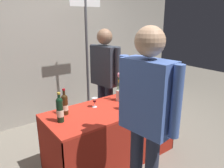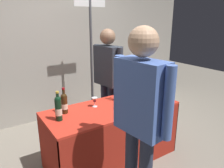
{
  "view_description": "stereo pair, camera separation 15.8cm",
  "coord_description": "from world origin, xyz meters",
  "px_view_note": "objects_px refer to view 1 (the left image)",
  "views": [
    {
      "loc": [
        -1.5,
        -1.99,
        1.81
      ],
      "look_at": [
        0.0,
        0.0,
        1.05
      ],
      "focal_mm": 34.58,
      "sensor_mm": 36.0,
      "label": 1
    },
    {
      "loc": [
        -1.37,
        -2.08,
        1.81
      ],
      "look_at": [
        0.0,
        0.0,
        1.05
      ],
      "focal_mm": 34.58,
      "sensor_mm": 36.0,
      "label": 2
    }
  ],
  "objects_px": {
    "wine_glass_mid": "(155,96)",
    "wine_glass_near_vendor": "(95,100)",
    "tasting_table": "(112,123)",
    "vendor_presenter": "(105,73)",
    "flower_vase": "(120,92)",
    "taster_foreground_right": "(146,110)",
    "display_bottle_0": "(60,109)",
    "featured_wine_bottle": "(134,83)",
    "booth_signpost": "(87,48)"
  },
  "relations": [
    {
      "from": "wine_glass_mid",
      "to": "wine_glass_near_vendor",
      "type": "bearing_deg",
      "value": 153.32
    },
    {
      "from": "tasting_table",
      "to": "vendor_presenter",
      "type": "bearing_deg",
      "value": 61.85
    },
    {
      "from": "vendor_presenter",
      "to": "flower_vase",
      "type": "bearing_deg",
      "value": -21.82
    },
    {
      "from": "vendor_presenter",
      "to": "taster_foreground_right",
      "type": "height_order",
      "value": "taster_foreground_right"
    },
    {
      "from": "display_bottle_0",
      "to": "vendor_presenter",
      "type": "relative_size",
      "value": 0.2
    },
    {
      "from": "vendor_presenter",
      "to": "taster_foreground_right",
      "type": "bearing_deg",
      "value": -31.6
    },
    {
      "from": "tasting_table",
      "to": "display_bottle_0",
      "type": "relative_size",
      "value": 5.07
    },
    {
      "from": "wine_glass_near_vendor",
      "to": "featured_wine_bottle",
      "type": "bearing_deg",
      "value": 8.05
    },
    {
      "from": "tasting_table",
      "to": "taster_foreground_right",
      "type": "distance_m",
      "value": 1.03
    },
    {
      "from": "wine_glass_near_vendor",
      "to": "flower_vase",
      "type": "height_order",
      "value": "flower_vase"
    },
    {
      "from": "wine_glass_mid",
      "to": "booth_signpost",
      "type": "relative_size",
      "value": 0.06
    },
    {
      "from": "flower_vase",
      "to": "vendor_presenter",
      "type": "xyz_separation_m",
      "value": [
        0.11,
        0.5,
        0.14
      ]
    },
    {
      "from": "tasting_table",
      "to": "featured_wine_bottle",
      "type": "relative_size",
      "value": 5.03
    },
    {
      "from": "tasting_table",
      "to": "wine_glass_near_vendor",
      "type": "distance_m",
      "value": 0.38
    },
    {
      "from": "tasting_table",
      "to": "featured_wine_bottle",
      "type": "height_order",
      "value": "featured_wine_bottle"
    },
    {
      "from": "flower_vase",
      "to": "tasting_table",
      "type": "bearing_deg",
      "value": -152.8
    },
    {
      "from": "tasting_table",
      "to": "flower_vase",
      "type": "height_order",
      "value": "flower_vase"
    },
    {
      "from": "tasting_table",
      "to": "vendor_presenter",
      "type": "height_order",
      "value": "vendor_presenter"
    },
    {
      "from": "wine_glass_mid",
      "to": "flower_vase",
      "type": "distance_m",
      "value": 0.47
    },
    {
      "from": "wine_glass_mid",
      "to": "taster_foreground_right",
      "type": "relative_size",
      "value": 0.07
    },
    {
      "from": "wine_glass_near_vendor",
      "to": "flower_vase",
      "type": "relative_size",
      "value": 0.31
    },
    {
      "from": "tasting_table",
      "to": "booth_signpost",
      "type": "relative_size",
      "value": 0.77
    },
    {
      "from": "flower_vase",
      "to": "taster_foreground_right",
      "type": "bearing_deg",
      "value": -116.92
    },
    {
      "from": "display_bottle_0",
      "to": "vendor_presenter",
      "type": "xyz_separation_m",
      "value": [
        1.01,
        0.6,
        0.12
      ]
    },
    {
      "from": "vendor_presenter",
      "to": "booth_signpost",
      "type": "distance_m",
      "value": 0.63
    },
    {
      "from": "tasting_table",
      "to": "wine_glass_mid",
      "type": "xyz_separation_m",
      "value": [
        0.54,
        -0.23,
        0.32
      ]
    },
    {
      "from": "display_bottle_0",
      "to": "flower_vase",
      "type": "relative_size",
      "value": 0.84
    },
    {
      "from": "display_bottle_0",
      "to": "wine_glass_mid",
      "type": "height_order",
      "value": "display_bottle_0"
    },
    {
      "from": "display_bottle_0",
      "to": "wine_glass_mid",
      "type": "distance_m",
      "value": 1.24
    },
    {
      "from": "display_bottle_0",
      "to": "taster_foreground_right",
      "type": "height_order",
      "value": "taster_foreground_right"
    },
    {
      "from": "wine_glass_near_vendor",
      "to": "vendor_presenter",
      "type": "relative_size",
      "value": 0.07
    },
    {
      "from": "featured_wine_bottle",
      "to": "wine_glass_near_vendor",
      "type": "bearing_deg",
      "value": -171.95
    },
    {
      "from": "featured_wine_bottle",
      "to": "taster_foreground_right",
      "type": "bearing_deg",
      "value": -128.2
    },
    {
      "from": "vendor_presenter",
      "to": "taster_foreground_right",
      "type": "xyz_separation_m",
      "value": [
        -0.59,
        -1.44,
        0.07
      ]
    },
    {
      "from": "tasting_table",
      "to": "vendor_presenter",
      "type": "distance_m",
      "value": 0.85
    },
    {
      "from": "booth_signpost",
      "to": "vendor_presenter",
      "type": "bearing_deg",
      "value": -91.06
    },
    {
      "from": "featured_wine_bottle",
      "to": "booth_signpost",
      "type": "xyz_separation_m",
      "value": [
        -0.24,
        0.91,
        0.45
      ]
    },
    {
      "from": "featured_wine_bottle",
      "to": "display_bottle_0",
      "type": "relative_size",
      "value": 1.01
    },
    {
      "from": "featured_wine_bottle",
      "to": "taster_foreground_right",
      "type": "xyz_separation_m",
      "value": [
        -0.84,
        -1.07,
        0.18
      ]
    },
    {
      "from": "vendor_presenter",
      "to": "tasting_table",
      "type": "bearing_deg",
      "value": -37.53
    },
    {
      "from": "wine_glass_mid",
      "to": "taster_foreground_right",
      "type": "bearing_deg",
      "value": -142.9
    },
    {
      "from": "display_bottle_0",
      "to": "featured_wine_bottle",
      "type": "bearing_deg",
      "value": 10.05
    },
    {
      "from": "taster_foreground_right",
      "to": "booth_signpost",
      "type": "bearing_deg",
      "value": -23.63
    },
    {
      "from": "taster_foreground_right",
      "to": "booth_signpost",
      "type": "relative_size",
      "value": 0.81
    },
    {
      "from": "tasting_table",
      "to": "display_bottle_0",
      "type": "distance_m",
      "value": 0.78
    },
    {
      "from": "tasting_table",
      "to": "featured_wine_bottle",
      "type": "bearing_deg",
      "value": 22.15
    },
    {
      "from": "display_bottle_0",
      "to": "wine_glass_near_vendor",
      "type": "distance_m",
      "value": 0.52
    },
    {
      "from": "featured_wine_bottle",
      "to": "booth_signpost",
      "type": "relative_size",
      "value": 0.15
    },
    {
      "from": "wine_glass_mid",
      "to": "booth_signpost",
      "type": "distance_m",
      "value": 1.48
    },
    {
      "from": "taster_foreground_right",
      "to": "featured_wine_bottle",
      "type": "bearing_deg",
      "value": -44.99
    }
  ]
}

